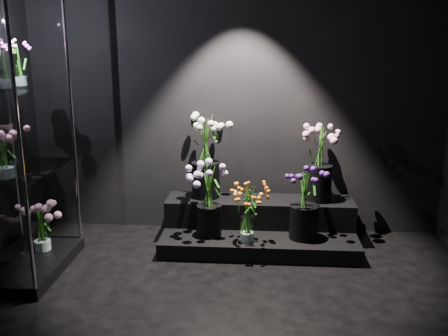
# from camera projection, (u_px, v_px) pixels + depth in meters

# --- Properties ---
(wall_back) EXTENTS (4.00, 0.00, 4.00)m
(wall_back) POSITION_uv_depth(u_px,v_px,m) (236.00, 90.00, 4.76)
(wall_back) COLOR black
(wall_back) RESTS_ON floor
(wall_front) EXTENTS (4.00, 0.00, 4.00)m
(wall_front) POSITION_uv_depth(u_px,v_px,m) (126.00, 316.00, 0.90)
(wall_front) COLOR black
(wall_front) RESTS_ON floor
(display_riser) EXTENTS (1.78, 0.79, 0.40)m
(display_riser) POSITION_uv_depth(u_px,v_px,m) (259.00, 226.00, 4.71)
(display_riser) COLOR black
(display_riser) RESTS_ON floor
(display_case) EXTENTS (0.60, 1.01, 2.21)m
(display_case) POSITION_uv_depth(u_px,v_px,m) (15.00, 140.00, 3.90)
(display_case) COLOR black
(display_case) RESTS_ON floor
(bouquet_orange_bells) EXTENTS (0.32, 0.32, 0.52)m
(bouquet_orange_bells) POSITION_uv_depth(u_px,v_px,m) (247.00, 212.00, 4.33)
(bouquet_orange_bells) COLOR white
(bouquet_orange_bells) RESTS_ON display_riser
(bouquet_lilac) EXTENTS (0.39, 0.39, 0.66)m
(bouquet_lilac) POSITION_uv_depth(u_px,v_px,m) (209.00, 195.00, 4.44)
(bouquet_lilac) COLOR black
(bouquet_lilac) RESTS_ON display_riser
(bouquet_purple) EXTENTS (0.40, 0.40, 0.62)m
(bouquet_purple) POSITION_uv_depth(u_px,v_px,m) (304.00, 202.00, 4.38)
(bouquet_purple) COLOR black
(bouquet_purple) RESTS_ON display_riser
(bouquet_cream_roses) EXTENTS (0.44, 0.44, 0.80)m
(bouquet_cream_roses) POSITION_uv_depth(u_px,v_px,m) (205.00, 151.00, 4.71)
(bouquet_cream_roses) COLOR black
(bouquet_cream_roses) RESTS_ON display_riser
(bouquet_pink_roses) EXTENTS (0.40, 0.40, 0.71)m
(bouquet_pink_roses) POSITION_uv_depth(u_px,v_px,m) (320.00, 158.00, 4.61)
(bouquet_pink_roses) COLOR black
(bouquet_pink_roses) RESTS_ON display_riser
(bouquet_case_pink) EXTENTS (0.37, 0.37, 0.40)m
(bouquet_case_pink) POSITION_uv_depth(u_px,v_px,m) (3.00, 150.00, 3.70)
(bouquet_case_pink) COLOR white
(bouquet_case_pink) RESTS_ON display_case
(bouquet_case_magenta) EXTENTS (0.30, 0.30, 0.36)m
(bouquet_case_magenta) POSITION_uv_depth(u_px,v_px,m) (17.00, 62.00, 3.90)
(bouquet_case_magenta) COLOR white
(bouquet_case_magenta) RESTS_ON display_case
(bouquet_case_base_pink) EXTENTS (0.32, 0.32, 0.43)m
(bouquet_case_base_pink) POSITION_uv_depth(u_px,v_px,m) (41.00, 225.00, 4.27)
(bouquet_case_base_pink) COLOR white
(bouquet_case_base_pink) RESTS_ON display_case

